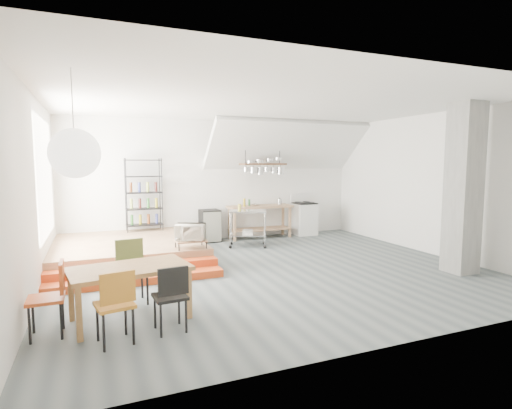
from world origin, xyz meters
name	(u,v)px	position (x,y,z in m)	size (l,w,h in m)	color
floor	(270,270)	(0.00, 0.00, 0.00)	(8.00, 8.00, 0.00)	#4A5456
wall_back	(218,181)	(0.00, 3.50, 1.60)	(8.00, 0.04, 3.20)	silver
wall_left	(34,195)	(-4.00, 0.00, 1.60)	(0.04, 7.00, 3.20)	silver
wall_right	(430,184)	(4.00, 0.00, 1.60)	(0.04, 7.00, 3.20)	silver
ceiling	(271,103)	(0.00, 0.00, 3.20)	(8.00, 7.00, 0.02)	white
slope_ceiling	(287,146)	(1.80, 2.90, 2.55)	(4.40, 1.80, 0.15)	white
window_pane	(45,178)	(-3.98, 1.50, 1.80)	(0.02, 2.50, 2.20)	white
platform	(128,250)	(-2.50, 2.00, 0.20)	(3.00, 3.00, 0.40)	#8C6346
step_lower	(138,280)	(-2.50, 0.05, 0.07)	(3.00, 0.35, 0.13)	#C94317
step_upper	(136,271)	(-2.50, 0.40, 0.13)	(3.00, 0.35, 0.27)	#C94317
concrete_column	(463,189)	(3.30, -1.50, 1.60)	(0.50, 0.50, 3.20)	slate
kitchen_counter	(260,216)	(1.10, 3.15, 0.63)	(1.80, 0.60, 0.91)	#8C6346
stove	(304,218)	(2.50, 3.16, 0.48)	(0.60, 0.60, 1.18)	white
pot_rack	(264,167)	(1.13, 2.92, 1.98)	(1.20, 0.50, 1.43)	#402819
wire_shelving	(144,194)	(-2.00, 3.20, 1.33)	(0.88, 0.38, 1.80)	black
microwave_shelf	(191,241)	(-1.40, 0.75, 0.55)	(0.60, 0.40, 0.16)	#8C6346
paper_lantern	(75,153)	(-3.34, -1.65, 2.20)	(0.60, 0.60, 0.60)	white
dining_table	(130,273)	(-2.75, -1.55, 0.64)	(1.63, 1.08, 0.72)	brown
chair_mustard	(116,301)	(-2.96, -2.29, 0.53)	(0.47, 0.47, 0.89)	#B26F1E
chair_black	(171,293)	(-2.32, -2.18, 0.51)	(0.42, 0.42, 0.85)	black
chair_olive	(131,265)	(-2.67, -0.84, 0.56)	(0.48, 0.48, 0.94)	#606C33
chair_red	(52,292)	(-3.66, -1.71, 0.54)	(0.42, 0.42, 0.90)	#BE481B
rolling_cart	(248,223)	(0.37, 2.20, 0.59)	(1.04, 0.81, 0.91)	silver
mini_fridge	(210,226)	(-0.32, 3.20, 0.42)	(0.50, 0.50, 0.85)	black
microwave	(191,232)	(-1.40, 0.75, 0.72)	(0.57, 0.39, 0.32)	beige
bowl	(256,205)	(0.95, 3.10, 0.94)	(0.21, 0.21, 0.05)	silver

